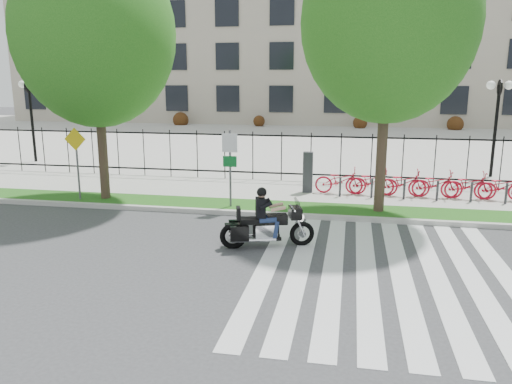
# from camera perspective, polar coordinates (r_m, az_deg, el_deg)

# --- Properties ---
(ground) EXTENTS (120.00, 120.00, 0.00)m
(ground) POSITION_cam_1_polar(r_m,az_deg,el_deg) (12.33, -8.82, -7.47)
(ground) COLOR #39393C
(ground) RESTS_ON ground
(curb) EXTENTS (60.00, 0.20, 0.15)m
(curb) POSITION_cam_1_polar(r_m,az_deg,el_deg) (16.04, -3.93, -2.30)
(curb) COLOR #B3B0A8
(curb) RESTS_ON ground
(grass_verge) EXTENTS (60.00, 1.50, 0.15)m
(grass_verge) POSITION_cam_1_polar(r_m,az_deg,el_deg) (16.83, -3.20, -1.57)
(grass_verge) COLOR #1F4E13
(grass_verge) RESTS_ON ground
(sidewalk) EXTENTS (60.00, 3.50, 0.15)m
(sidewalk) POSITION_cam_1_polar(r_m,az_deg,el_deg) (19.20, -1.39, 0.24)
(sidewalk) COLOR #ACA9A1
(sidewalk) RESTS_ON ground
(plaza) EXTENTS (80.00, 34.00, 0.10)m
(plaza) POSITION_cam_1_polar(r_m,az_deg,el_deg) (36.33, 4.54, 6.08)
(plaza) COLOR #ACA9A1
(plaza) RESTS_ON ground
(crosswalk_stripes) EXTENTS (5.70, 8.00, 0.01)m
(crosswalk_stripes) POSITION_cam_1_polar(r_m,az_deg,el_deg) (11.69, 14.36, -8.85)
(crosswalk_stripes) COLOR silver
(crosswalk_stripes) RESTS_ON ground
(iron_fence) EXTENTS (30.00, 0.06, 2.00)m
(iron_fence) POSITION_cam_1_polar(r_m,az_deg,el_deg) (20.69, -0.37, 4.18)
(iron_fence) COLOR black
(iron_fence) RESTS_ON sidewalk
(office_building) EXTENTS (60.00, 21.90, 20.15)m
(office_building) POSITION_cam_1_polar(r_m,az_deg,el_deg) (56.22, 7.14, 18.49)
(office_building) COLOR #AEA28C
(office_building) RESTS_ON ground
(lamp_post_left) EXTENTS (1.06, 0.70, 4.25)m
(lamp_post_left) POSITION_cam_1_polar(r_m,az_deg,el_deg) (27.93, -24.42, 9.52)
(lamp_post_left) COLOR black
(lamp_post_left) RESTS_ON ground
(lamp_post_right) EXTENTS (1.06, 0.70, 4.25)m
(lamp_post_right) POSITION_cam_1_polar(r_m,az_deg,el_deg) (23.66, 25.92, 9.00)
(lamp_post_right) COLOR black
(lamp_post_right) RESTS_ON ground
(street_tree_1) EXTENTS (5.32, 5.32, 8.59)m
(street_tree_1) POSITION_cam_1_polar(r_m,az_deg,el_deg) (17.99, -17.94, 16.76)
(street_tree_1) COLOR #3D2D21
(street_tree_1) RESTS_ON grass_verge
(street_tree_2) EXTENTS (5.20, 5.20, 8.74)m
(street_tree_2) POSITION_cam_1_polar(r_m,az_deg,el_deg) (15.93, 14.95, 18.31)
(street_tree_2) COLOR #3D2D21
(street_tree_2) RESTS_ON grass_verge
(bike_share_station) EXTENTS (8.90, 0.86, 1.50)m
(bike_share_station) POSITION_cam_1_polar(r_m,az_deg,el_deg) (18.64, 19.61, 0.89)
(bike_share_station) COLOR #2D2D33
(bike_share_station) RESTS_ON sidewalk
(sign_pole_regulatory) EXTENTS (0.50, 0.09, 2.50)m
(sign_pole_regulatory) POSITION_cam_1_polar(r_m,az_deg,el_deg) (16.11, -2.99, 3.83)
(sign_pole_regulatory) COLOR #59595B
(sign_pole_regulatory) RESTS_ON grass_verge
(sign_pole_warning) EXTENTS (0.78, 0.09, 2.49)m
(sign_pole_warning) POSITION_cam_1_polar(r_m,az_deg,el_deg) (18.17, -19.83, 4.12)
(sign_pole_warning) COLOR #59595B
(sign_pole_warning) RESTS_ON grass_verge
(motorcycle_rider) EXTENTS (2.39, 1.14, 1.90)m
(motorcycle_rider) POSITION_cam_1_polar(r_m,az_deg,el_deg) (12.79, 1.26, -3.60)
(motorcycle_rider) COLOR black
(motorcycle_rider) RESTS_ON ground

